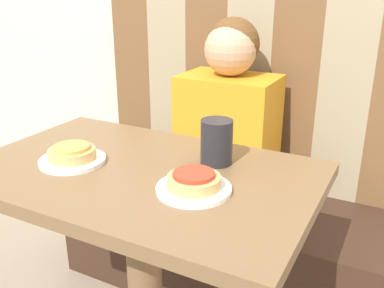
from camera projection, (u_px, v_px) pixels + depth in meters
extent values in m
cube|color=#382319|center=(224.00, 240.00, 1.81)|extent=(1.33, 0.50, 0.42)
cube|color=brown|center=(136.00, 78.00, 2.03)|extent=(0.19, 0.07, 0.78)
cube|color=tan|center=(171.00, 82.00, 1.95)|extent=(0.19, 0.07, 0.78)
cube|color=brown|center=(208.00, 87.00, 1.86)|extent=(0.19, 0.07, 0.78)
cube|color=tan|center=(249.00, 91.00, 1.78)|extent=(0.19, 0.07, 0.78)
cube|color=brown|center=(294.00, 97.00, 1.70)|extent=(0.19, 0.07, 0.78)
cube|color=tan|center=(344.00, 102.00, 1.62)|extent=(0.19, 0.07, 0.78)
cube|color=brown|center=(140.00, 175.00, 1.13)|extent=(0.92, 0.58, 0.03)
cube|color=orange|center=(228.00, 139.00, 1.65)|extent=(0.36, 0.24, 0.49)
sphere|color=tan|center=(230.00, 50.00, 1.53)|extent=(0.19, 0.19, 0.19)
sphere|color=brown|center=(233.00, 44.00, 1.54)|extent=(0.19, 0.19, 0.19)
cylinder|color=white|center=(73.00, 160.00, 1.16)|extent=(0.18, 0.18, 0.01)
cylinder|color=white|center=(194.00, 189.00, 1.00)|extent=(0.18, 0.18, 0.01)
cylinder|color=tan|center=(72.00, 154.00, 1.15)|extent=(0.13, 0.13, 0.03)
cylinder|color=gold|center=(71.00, 147.00, 1.15)|extent=(0.10, 0.10, 0.01)
cylinder|color=tan|center=(194.00, 181.00, 0.99)|extent=(0.13, 0.13, 0.03)
cylinder|color=#B73823|center=(194.00, 174.00, 0.99)|extent=(0.10, 0.10, 0.01)
cylinder|color=#232328|center=(217.00, 142.00, 1.14)|extent=(0.09, 0.09, 0.12)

